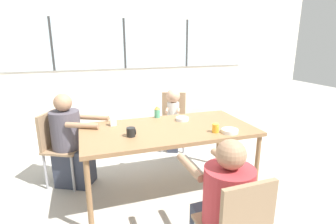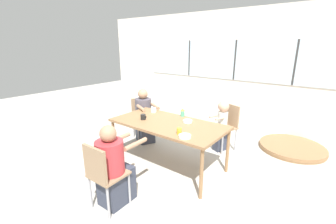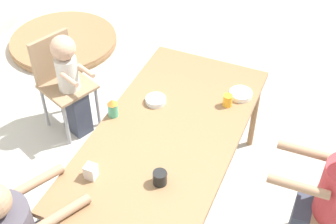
{
  "view_description": "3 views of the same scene",
  "coord_description": "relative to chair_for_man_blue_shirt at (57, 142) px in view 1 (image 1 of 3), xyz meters",
  "views": [
    {
      "loc": [
        -0.86,
        -2.56,
        1.71
      ],
      "look_at": [
        0.0,
        0.0,
        0.96
      ],
      "focal_mm": 28.0,
      "sensor_mm": 36.0,
      "label": 1
    },
    {
      "loc": [
        2.1,
        -2.73,
        2.0
      ],
      "look_at": [
        0.0,
        0.0,
        0.96
      ],
      "focal_mm": 24.0,
      "sensor_mm": 36.0,
      "label": 2
    },
    {
      "loc": [
        -2.1,
        -0.9,
        3.01
      ],
      "look_at": [
        0.0,
        0.0,
        0.96
      ],
      "focal_mm": 50.0,
      "sensor_mm": 36.0,
      "label": 3
    }
  ],
  "objects": [
    {
      "name": "ground_plane",
      "position": [
        1.19,
        -0.61,
        -0.54
      ],
      "size": [
        16.0,
        16.0,
        0.0
      ],
      "primitive_type": "plane",
      "color": "#B2ADA3"
    },
    {
      "name": "wall_back_with_windows",
      "position": [
        1.19,
        2.09,
        0.88
      ],
      "size": [
        8.4,
        0.08,
        2.8
      ],
      "color": "silver",
      "rests_on": "ground_plane"
    },
    {
      "name": "dining_table",
      "position": [
        1.19,
        -0.61,
        0.18
      ],
      "size": [
        1.85,
        0.94,
        0.78
      ],
      "color": "olive",
      "rests_on": "ground_plane"
    },
    {
      "name": "chair_for_man_blue_shirt",
      "position": [
        0.0,
        0.0,
        0.0
      ],
      "size": [
        0.54,
        0.54,
        0.89
      ],
      "rotation": [
        0.0,
        0.0,
        -2.04
      ],
      "color": "#937556",
      "rests_on": "ground_plane"
    },
    {
      "name": "chair_for_toddler",
      "position": [
        1.7,
        0.63,
        0.0
      ],
      "size": [
        0.52,
        0.52,
        0.89
      ],
      "rotation": [
        0.0,
        0.0,
        -3.53
      ],
      "color": "#937556",
      "rests_on": "ground_plane"
    },
    {
      "name": "person_woman_green_shirt",
      "position": [
        1.22,
        -1.77,
        -0.06
      ],
      "size": [
        0.38,
        0.66,
        1.08
      ],
      "rotation": [
        0.0,
        0.0,
        0.03
      ],
      "color": "#333847",
      "rests_on": "ground_plane"
    },
    {
      "name": "person_man_blue_shirt",
      "position": [
        0.15,
        -0.08,
        -0.04
      ],
      "size": [
        0.69,
        0.57,
        1.12
      ],
      "rotation": [
        0.0,
        0.0,
        -2.04
      ],
      "color": "#333847",
      "rests_on": "ground_plane"
    },
    {
      "name": "person_toddler",
      "position": [
        1.64,
        0.49,
        -0.03
      ],
      "size": [
        0.3,
        0.39,
        0.99
      ],
      "rotation": [
        0.0,
        0.0,
        -3.53
      ],
      "color": "#333847",
      "rests_on": "ground_plane"
    },
    {
      "name": "coffee_mug",
      "position": [
        0.76,
        -0.74,
        0.29
      ],
      "size": [
        0.09,
        0.09,
        0.09
      ],
      "color": "black",
      "rests_on": "dining_table"
    },
    {
      "name": "sippy_cup",
      "position": [
        1.2,
        -0.19,
        0.32
      ],
      "size": [
        0.07,
        0.07,
        0.15
      ],
      "color": "#4CA57F",
      "rests_on": "dining_table"
    },
    {
      "name": "juice_glass",
      "position": [
        1.61,
        -0.9,
        0.29
      ],
      "size": [
        0.07,
        0.07,
        0.09
      ],
      "color": "gold",
      "rests_on": "dining_table"
    },
    {
      "name": "milk_carton_small",
      "position": [
        0.64,
        -0.33,
        0.29
      ],
      "size": [
        0.07,
        0.07,
        0.1
      ],
      "color": "silver",
      "rests_on": "dining_table"
    },
    {
      "name": "bowl_white_shallow",
      "position": [
        1.44,
        -0.4,
        0.26
      ],
      "size": [
        0.15,
        0.15,
        0.04
      ],
      "color": "silver",
      "rests_on": "dining_table"
    },
    {
      "name": "bowl_cereal",
      "position": [
        1.75,
        -0.96,
        0.26
      ],
      "size": [
        0.17,
        0.17,
        0.04
      ],
      "color": "white",
      "rests_on": "dining_table"
    },
    {
      "name": "folded_table_stack",
      "position": [
        2.77,
        1.36,
        -0.49
      ],
      "size": [
        1.21,
        1.21,
        0.09
      ],
      "color": "olive",
      "rests_on": "ground_plane"
    }
  ]
}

